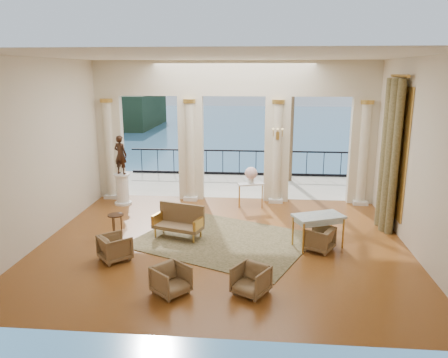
# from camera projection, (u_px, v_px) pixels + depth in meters

# --- Properties ---
(floor) EXTENTS (9.00, 9.00, 0.00)m
(floor) POSITION_uv_depth(u_px,v_px,m) (223.00, 243.00, 10.89)
(floor) COLOR #4F2B0D
(floor) RESTS_ON ground
(room_walls) EXTENTS (9.00, 9.00, 9.00)m
(room_walls) POSITION_uv_depth(u_px,v_px,m) (218.00, 135.00, 9.11)
(room_walls) COLOR beige
(room_walls) RESTS_ON ground
(arcade) EXTENTS (9.00, 0.56, 4.50)m
(arcade) POSITION_uv_depth(u_px,v_px,m) (234.00, 122.00, 13.96)
(arcade) COLOR beige
(arcade) RESTS_ON ground
(terrace) EXTENTS (10.00, 3.60, 0.10)m
(terrace) POSITION_uv_depth(u_px,v_px,m) (237.00, 186.00, 16.51)
(terrace) COLOR #BAB39A
(terrace) RESTS_ON ground
(balustrade) EXTENTS (9.00, 0.06, 1.03)m
(balustrade) POSITION_uv_depth(u_px,v_px,m) (239.00, 165.00, 17.94)
(balustrade) COLOR black
(balustrade) RESTS_ON terrace
(palm_tree) EXTENTS (2.00, 2.00, 4.50)m
(palm_tree) POSITION_uv_depth(u_px,v_px,m) (293.00, 73.00, 16.11)
(palm_tree) COLOR #4C3823
(palm_tree) RESTS_ON terrace
(headland) EXTENTS (22.00, 18.00, 6.00)m
(headland) POSITION_uv_depth(u_px,v_px,m) (98.00, 110.00, 81.86)
(headland) COLOR black
(headland) RESTS_ON sea
(sea) EXTENTS (160.00, 160.00, 0.00)m
(sea) POSITION_uv_depth(u_px,v_px,m) (257.00, 136.00, 70.33)
(sea) COLOR #2F6795
(sea) RESTS_ON ground
(curtain) EXTENTS (0.33, 1.40, 4.09)m
(curtain) POSITION_uv_depth(u_px,v_px,m) (390.00, 155.00, 11.48)
(curtain) COLOR #494425
(curtain) RESTS_ON ground
(window_frame) EXTENTS (0.04, 1.60, 3.40)m
(window_frame) POSITION_uv_depth(u_px,v_px,m) (397.00, 152.00, 11.44)
(window_frame) COLOR gold
(window_frame) RESTS_ON room_walls
(wall_sconce) EXTENTS (0.30, 0.11, 0.33)m
(wall_sconce) POSITION_uv_depth(u_px,v_px,m) (278.00, 135.00, 13.62)
(wall_sconce) COLOR gold
(wall_sconce) RESTS_ON arcade
(rug) EXTENTS (4.99, 4.52, 0.02)m
(rug) POSITION_uv_depth(u_px,v_px,m) (223.00, 240.00, 11.04)
(rug) COLOR #2D3118
(rug) RESTS_ON ground
(armchair_a) EXTENTS (0.83, 0.83, 0.62)m
(armchair_a) POSITION_uv_depth(u_px,v_px,m) (171.00, 279.00, 8.35)
(armchair_a) COLOR #473720
(armchair_a) RESTS_ON ground
(armchair_b) EXTENTS (0.81, 0.80, 0.62)m
(armchair_b) POSITION_uv_depth(u_px,v_px,m) (251.00, 279.00, 8.34)
(armchair_b) COLOR #473720
(armchair_b) RESTS_ON ground
(armchair_c) EXTENTS (0.81, 0.82, 0.64)m
(armchair_c) POSITION_uv_depth(u_px,v_px,m) (319.00, 238.00, 10.38)
(armchair_c) COLOR #473720
(armchair_c) RESTS_ON ground
(armchair_d) EXTENTS (0.86, 0.86, 0.65)m
(armchair_d) POSITION_uv_depth(u_px,v_px,m) (115.00, 246.00, 9.85)
(armchair_d) COLOR #473720
(armchair_d) RESTS_ON ground
(settee) EXTENTS (1.38, 0.90, 0.85)m
(settee) POSITION_uv_depth(u_px,v_px,m) (179.00, 221.00, 11.24)
(settee) COLOR #473720
(settee) RESTS_ON ground
(game_table) EXTENTS (1.34, 1.06, 0.81)m
(game_table) POSITION_uv_depth(u_px,v_px,m) (319.00, 218.00, 10.49)
(game_table) COLOR #A0BECA
(game_table) RESTS_ON ground
(pedestal) EXTENTS (0.55, 0.55, 1.00)m
(pedestal) POSITION_uv_depth(u_px,v_px,m) (123.00, 190.00, 13.95)
(pedestal) COLOR silver
(pedestal) RESTS_ON ground
(statue) EXTENTS (0.52, 0.43, 1.23)m
(statue) POSITION_uv_depth(u_px,v_px,m) (120.00, 155.00, 13.68)
(statue) COLOR black
(statue) RESTS_ON pedestal
(console_table) EXTENTS (0.86, 0.54, 0.77)m
(console_table) POSITION_uv_depth(u_px,v_px,m) (251.00, 187.00, 13.63)
(console_table) COLOR silver
(console_table) RESTS_ON ground
(urn) EXTENTS (0.39, 0.39, 0.52)m
(urn) POSITION_uv_depth(u_px,v_px,m) (251.00, 174.00, 13.53)
(urn) COLOR silver
(urn) RESTS_ON console_table
(side_table) EXTENTS (0.41, 0.41, 0.66)m
(side_table) POSITION_uv_depth(u_px,v_px,m) (116.00, 218.00, 11.01)
(side_table) COLOR black
(side_table) RESTS_ON ground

